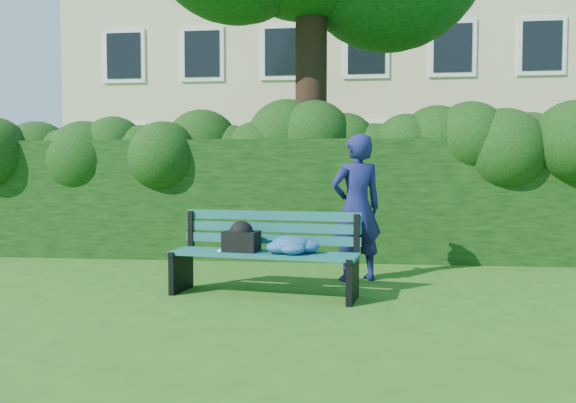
# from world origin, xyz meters

# --- Properties ---
(ground) EXTENTS (80.00, 80.00, 0.00)m
(ground) POSITION_xyz_m (0.00, 0.00, 0.00)
(ground) COLOR #2C5B1A
(ground) RESTS_ON ground
(apartment_building) EXTENTS (16.00, 8.08, 12.00)m
(apartment_building) POSITION_xyz_m (-0.00, 13.99, 6.00)
(apartment_building) COLOR #C4B483
(apartment_building) RESTS_ON ground
(hedge) EXTENTS (10.00, 1.00, 1.80)m
(hedge) POSITION_xyz_m (0.00, 2.20, 0.90)
(hedge) COLOR black
(hedge) RESTS_ON ground
(park_bench) EXTENTS (2.07, 0.86, 0.89)m
(park_bench) POSITION_xyz_m (-0.09, -0.50, 0.50)
(park_bench) COLOR #0F4D4B
(park_bench) RESTS_ON ground
(man_reading) EXTENTS (0.76, 0.64, 1.78)m
(man_reading) POSITION_xyz_m (0.85, 0.45, 0.89)
(man_reading) COLOR navy
(man_reading) RESTS_ON ground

